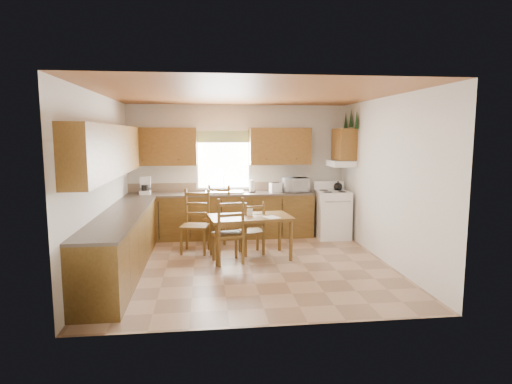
{
  "coord_description": "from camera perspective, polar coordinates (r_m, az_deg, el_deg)",
  "views": [
    {
      "loc": [
        -0.68,
        -6.65,
        2.09
      ],
      "look_at": [
        0.15,
        0.3,
        1.15
      ],
      "focal_mm": 30.0,
      "sensor_mm": 36.0,
      "label": 1
    }
  ],
  "objects": [
    {
      "name": "counter_left",
      "position": [
        6.73,
        -17.6,
        -2.9
      ],
      "size": [
        0.63,
        3.6,
        0.04
      ],
      "primitive_type": "cube",
      "color": "brown",
      "rests_on": "lower_cab_left"
    },
    {
      "name": "chair_far_left",
      "position": [
        7.67,
        -8.15,
        -3.96
      ],
      "size": [
        0.55,
        0.53,
        1.11
      ],
      "primitive_type": "cube",
      "rotation": [
        0.0,
        0.0,
        -0.21
      ],
      "color": "brown",
      "rests_on": "floor"
    },
    {
      "name": "stove",
      "position": [
        8.84,
        10.16,
        -3.03
      ],
      "size": [
        0.66,
        0.68,
        0.94
      ],
      "primitive_type": "cube",
      "rotation": [
        0.0,
        0.0,
        -0.03
      ],
      "color": "white",
      "rests_on": "floor"
    },
    {
      "name": "pine_decal_b",
      "position": [
        8.8,
        12.56,
        9.62
      ],
      "size": [
        0.22,
        0.22,
        0.36
      ],
      "primitive_type": "cone",
      "color": "#153C19",
      "rests_on": "wall_right"
    },
    {
      "name": "dining_table",
      "position": [
        7.31,
        -0.77,
        -6.02
      ],
      "size": [
        1.44,
        0.93,
        0.73
      ],
      "primitive_type": "cube",
      "rotation": [
        0.0,
        0.0,
        0.12
      ],
      "color": "brown",
      "rests_on": "floor"
    },
    {
      "name": "upper_cab_stove",
      "position": [
        8.75,
        11.65,
        6.25
      ],
      "size": [
        0.33,
        0.62,
        0.62
      ],
      "primitive_type": "cube",
      "color": "brown",
      "rests_on": "wall_right"
    },
    {
      "name": "upper_cab_back_right",
      "position": [
        8.87,
        3.22,
        6.12
      ],
      "size": [
        1.25,
        0.33,
        0.75
      ],
      "primitive_type": "cube",
      "color": "brown",
      "rests_on": "wall_back"
    },
    {
      "name": "wall_right",
      "position": [
        7.3,
        16.88,
        1.5
      ],
      "size": [
        4.5,
        4.5,
        0.0
      ],
      "primitive_type": "plane",
      "color": "silver",
      "rests_on": "floor"
    },
    {
      "name": "lower_cab_back",
      "position": [
        8.76,
        -4.7,
        -3.24
      ],
      "size": [
        3.75,
        0.6,
        0.88
      ],
      "primitive_type": "cube",
      "color": "brown",
      "rests_on": "floor"
    },
    {
      "name": "pine_decal_c",
      "position": [
        9.1,
        11.87,
        9.31
      ],
      "size": [
        0.22,
        0.22,
        0.36
      ],
      "primitive_type": "cone",
      "color": "#153C19",
      "rests_on": "wall_right"
    },
    {
      "name": "toaster",
      "position": [
        8.77,
        2.64,
        0.61
      ],
      "size": [
        0.27,
        0.21,
        0.19
      ],
      "primitive_type": "cube",
      "rotation": [
        0.0,
        0.0,
        0.26
      ],
      "color": "white",
      "rests_on": "counter_back"
    },
    {
      "name": "upper_cab_left",
      "position": [
        6.65,
        -19.08,
        5.21
      ],
      "size": [
        0.33,
        3.6,
        0.75
      ],
      "primitive_type": "cube",
      "color": "brown",
      "rests_on": "wall_left"
    },
    {
      "name": "window_valance",
      "position": [
        8.85,
        -4.39,
        7.36
      ],
      "size": [
        1.19,
        0.01,
        0.24
      ],
      "primitive_type": "cube",
      "color": "#416D32",
      "rests_on": "wall_back"
    },
    {
      "name": "counter_back",
      "position": [
        8.69,
        -4.74,
        -0.25
      ],
      "size": [
        3.75,
        0.63,
        0.04
      ],
      "primitive_type": "cube",
      "color": "brown",
      "rests_on": "lower_cab_back"
    },
    {
      "name": "microwave",
      "position": [
        8.84,
        5.27,
        0.96
      ],
      "size": [
        0.51,
        0.38,
        0.29
      ],
      "primitive_type": "imported",
      "rotation": [
        0.0,
        0.0,
        0.07
      ],
      "color": "white",
      "rests_on": "counter_back"
    },
    {
      "name": "upper_cab_back_left",
      "position": [
        8.78,
        -12.55,
        5.93
      ],
      "size": [
        1.41,
        0.33,
        0.75
      ],
      "primitive_type": "cube",
      "color": "brown",
      "rests_on": "wall_back"
    },
    {
      "name": "floor",
      "position": [
        7.0,
        -0.94,
        -9.71
      ],
      "size": [
        4.5,
        4.5,
        0.0
      ],
      "primitive_type": "plane",
      "color": "#9C7A5F",
      "rests_on": "ground"
    },
    {
      "name": "window_frame",
      "position": [
        8.89,
        -4.36,
        4.14
      ],
      "size": [
        1.13,
        0.02,
        1.18
      ],
      "primitive_type": "cube",
      "color": "white",
      "rests_on": "wall_back"
    },
    {
      "name": "coffeemaker",
      "position": [
        8.7,
        -14.56,
        0.73
      ],
      "size": [
        0.2,
        0.24,
        0.32
      ],
      "primitive_type": "cube",
      "rotation": [
        0.0,
        0.0,
        0.05
      ],
      "color": "white",
      "rests_on": "counter_back"
    },
    {
      "name": "table_paper",
      "position": [
        7.12,
        2.11,
        -3.38
      ],
      "size": [
        0.3,
        0.33,
        0.0
      ],
      "primitive_type": "cube",
      "rotation": [
        0.0,
        0.0,
        0.42
      ],
      "color": "white",
      "rests_on": "dining_table"
    },
    {
      "name": "chair_near_right",
      "position": [
        7.54,
        -0.58,
        -4.79
      ],
      "size": [
        0.47,
        0.45,
        0.93
      ],
      "primitive_type": "cube",
      "rotation": [
        0.0,
        0.0,
        3.37
      ],
      "color": "brown",
      "rests_on": "floor"
    },
    {
      "name": "wall_front",
      "position": [
        4.51,
        1.96,
        -1.78
      ],
      "size": [
        4.5,
        4.5,
        0.0
      ],
      "primitive_type": "plane",
      "color": "silver",
      "rests_on": "floor"
    },
    {
      "name": "window_pane",
      "position": [
        8.89,
        -4.36,
        4.14
      ],
      "size": [
        1.05,
        0.01,
        1.1
      ],
      "primitive_type": "cube",
      "color": "white",
      "rests_on": "wall_back"
    },
    {
      "name": "pine_decal_a",
      "position": [
        8.49,
        13.27,
        9.4
      ],
      "size": [
        0.22,
        0.22,
        0.36
      ],
      "primitive_type": "cone",
      "color": "#153C19",
      "rests_on": "wall_right"
    },
    {
      "name": "sink_basin",
      "position": [
        8.68,
        -4.24,
        0.02
      ],
      "size": [
        0.75,
        0.45,
        0.04
      ],
      "primitive_type": "cube",
      "color": "silver",
      "rests_on": "counter_back"
    },
    {
      "name": "table_card",
      "position": [
        7.25,
        -0.82,
        -2.7
      ],
      "size": [
        0.09,
        0.04,
        0.12
      ],
      "primitive_type": "cube",
      "rotation": [
        0.0,
        0.0,
        -0.23
      ],
      "color": "white",
      "rests_on": "dining_table"
    },
    {
      "name": "chair_near_left",
      "position": [
        7.02,
        -3.78,
        -5.11
      ],
      "size": [
        0.54,
        0.52,
        1.08
      ],
      "primitive_type": "cube",
      "rotation": [
        0.0,
        0.0,
        3.37
      ],
      "color": "brown",
      "rests_on": "floor"
    },
    {
      "name": "ceiling",
      "position": [
        6.71,
        -0.99,
        12.86
      ],
      "size": [
        4.5,
        4.5,
        0.0
      ],
      "primitive_type": "plane",
      "color": "#9A5B2E",
      "rests_on": "floor"
    },
    {
      "name": "wall_back",
      "position": [
        8.96,
        -2.44,
        2.9
      ],
      "size": [
        4.5,
        4.5,
        0.0
      ],
      "primitive_type": "plane",
      "color": "silver",
      "rests_on": "floor"
    },
    {
      "name": "wall_left",
      "position": [
        6.87,
        -19.98,
        1.01
      ],
      "size": [
        4.5,
        4.5,
        0.0
      ],
      "primitive_type": "plane",
      "color": "silver",
      "rests_on": "floor"
    },
    {
      "name": "paper_towel",
      "position": [
        8.73,
        -0.54,
        0.78
      ],
      "size": [
        0.14,
        0.14,
        0.25
      ],
      "primitive_type": "cylinder",
      "rotation": [
        0.0,
        0.0,
        -0.4
      ],
      "color": "white",
      "rests_on": "counter_back"
    },
    {
      "name": "range_hood",
      "position": [
        8.75,
        11.27,
        3.76
      ],
      "size": [
        0.44,
        0.62,
        0.12
      ],
      "primitive_type": "cube",
      "color": "white",
      "rests_on": "wall_right"
    },
    {
      "name": "backsplash",
      "position": [
        8.96,
        -4.81,
        0.7
      ],
      "size": [
        3.75,
        0.01,
        0.18
      ],
      "primitive_type": "cube",
      "color": "#8D755C",
      "rests_on": "counter_back"
    },
    {
      "name": "chair_far_right",
      "position": [
        8.36,
        -5.25,
        -3.03
      ],
      "size": [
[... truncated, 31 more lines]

